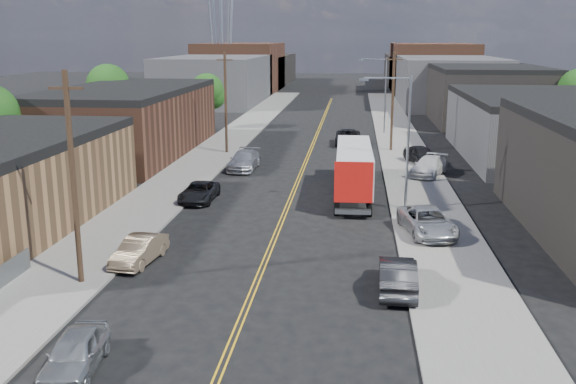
% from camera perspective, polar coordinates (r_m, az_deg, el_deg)
% --- Properties ---
extents(ground, '(260.00, 260.00, 0.00)m').
position_cam_1_polar(ground, '(78.24, 2.64, 5.27)').
color(ground, black).
rests_on(ground, ground).
extents(centerline, '(0.32, 120.00, 0.01)m').
position_cam_1_polar(centerline, '(63.47, 1.83, 3.31)').
color(centerline, gold).
rests_on(centerline, ground).
extents(sidewalk_left, '(5.00, 140.00, 0.15)m').
position_cam_1_polar(sidewalk_left, '(64.82, -6.59, 3.50)').
color(sidewalk_left, slate).
rests_on(sidewalk_left, ground).
extents(sidewalk_right, '(5.00, 140.00, 0.15)m').
position_cam_1_polar(sidewalk_right, '(63.49, 10.43, 3.15)').
color(sidewalk_right, slate).
rests_on(sidewalk_right, ground).
extents(warehouse_brown, '(12.00, 26.00, 6.60)m').
position_cam_1_polar(warehouse_brown, '(65.77, -14.15, 6.17)').
color(warehouse_brown, '#502E20').
rests_on(warehouse_brown, ground).
extents(industrial_right_b, '(14.00, 24.00, 6.10)m').
position_cam_1_polar(industrial_right_b, '(66.18, 21.37, 5.47)').
color(industrial_right_b, '#323234').
rests_on(industrial_right_b, ground).
extents(industrial_right_c, '(14.00, 22.00, 7.60)m').
position_cam_1_polar(industrial_right_c, '(91.29, 17.20, 8.28)').
color(industrial_right_c, black).
rests_on(industrial_right_c, ground).
extents(skyline_left_a, '(16.00, 30.00, 8.00)m').
position_cam_1_polar(skyline_left_a, '(115.15, -6.40, 9.89)').
color(skyline_left_a, '#323234').
rests_on(skyline_left_a, ground).
extents(skyline_right_a, '(16.00, 30.00, 8.00)m').
position_cam_1_polar(skyline_right_a, '(113.58, 14.02, 9.53)').
color(skyline_right_a, '#323234').
rests_on(skyline_right_a, ground).
extents(skyline_left_b, '(16.00, 26.00, 10.00)m').
position_cam_1_polar(skyline_left_b, '(139.59, -4.21, 11.00)').
color(skyline_left_b, '#502E20').
rests_on(skyline_left_b, ground).
extents(skyline_right_b, '(16.00, 26.00, 10.00)m').
position_cam_1_polar(skyline_right_b, '(138.29, 12.64, 10.69)').
color(skyline_right_b, '#502E20').
rests_on(skyline_right_b, ground).
extents(skyline_left_c, '(16.00, 40.00, 7.00)m').
position_cam_1_polar(skyline_left_c, '(159.36, -2.92, 10.80)').
color(skyline_left_c, black).
rests_on(skyline_left_c, ground).
extents(skyline_right_c, '(16.00, 40.00, 7.00)m').
position_cam_1_polar(skyline_right_c, '(158.23, 11.80, 10.52)').
color(skyline_right_c, black).
rests_on(skyline_right_c, ground).
extents(streetlight_near, '(3.39, 0.25, 9.00)m').
position_cam_1_polar(streetlight_near, '(42.82, 10.13, 5.28)').
color(streetlight_near, gray).
rests_on(streetlight_near, ground).
extents(streetlight_far, '(3.39, 0.25, 9.00)m').
position_cam_1_polar(streetlight_far, '(77.57, 8.36, 9.03)').
color(streetlight_far, gray).
rests_on(streetlight_far, ground).
extents(utility_pole_left_near, '(1.60, 0.26, 10.00)m').
position_cam_1_polar(utility_pole_left_near, '(30.73, -18.56, 1.16)').
color(utility_pole_left_near, black).
rests_on(utility_pole_left_near, ground).
extents(utility_pole_left_far, '(1.60, 0.26, 10.00)m').
position_cam_1_polar(utility_pole_left_far, '(63.86, -5.56, 7.97)').
color(utility_pole_left_far, black).
rests_on(utility_pole_left_far, ground).
extents(utility_pole_right, '(1.60, 0.26, 10.00)m').
position_cam_1_polar(utility_pole_right, '(65.68, 9.28, 8.01)').
color(utility_pole_right, black).
rests_on(utility_pole_right, ground).
extents(tree_left_mid, '(5.10, 5.04, 8.37)m').
position_cam_1_polar(tree_left_mid, '(77.89, -15.63, 8.80)').
color(tree_left_mid, black).
rests_on(tree_left_mid, ground).
extents(tree_left_far, '(4.35, 4.20, 6.97)m').
position_cam_1_polar(tree_left_far, '(81.67, -7.16, 8.75)').
color(tree_left_far, black).
rests_on(tree_left_far, ground).
extents(semi_truck, '(2.62, 14.35, 3.75)m').
position_cam_1_polar(semi_truck, '(47.71, 5.89, 2.38)').
color(semi_truck, silver).
rests_on(semi_truck, ground).
extents(car_left_a, '(2.11, 4.31, 1.42)m').
position_cam_1_polar(car_left_a, '(24.15, -18.38, -13.40)').
color(car_left_a, '#A8ACAD').
rests_on(car_left_a, ground).
extents(car_left_b, '(2.01, 4.40, 1.40)m').
position_cam_1_polar(car_left_b, '(34.02, -13.07, -5.06)').
color(car_left_b, '#7E6A52').
rests_on(car_left_b, ground).
extents(car_left_c, '(2.25, 4.83, 1.34)m').
position_cam_1_polar(car_left_c, '(45.90, -7.92, -0.00)').
color(car_left_c, black).
rests_on(car_left_c, ground).
extents(car_left_d, '(2.45, 5.66, 1.62)m').
position_cam_1_polar(car_left_d, '(56.46, -3.92, 2.81)').
color(car_left_d, '#B1B2B6').
rests_on(car_left_d, ground).
extents(car_right_oncoming, '(1.80, 4.82, 1.57)m').
position_cam_1_polar(car_right_oncoming, '(29.97, 9.70, -7.31)').
color(car_right_oncoming, black).
rests_on(car_right_oncoming, ground).
extents(car_right_lot_a, '(3.49, 5.85, 1.52)m').
position_cam_1_polar(car_right_lot_a, '(38.30, 12.29, -2.57)').
color(car_right_lot_a, '#B4B6B9').
rests_on(car_right_lot_a, sidewalk_right).
extents(car_right_lot_b, '(3.95, 5.67, 1.52)m').
position_cam_1_polar(car_right_lot_b, '(54.65, 12.43, 2.27)').
color(car_right_lot_b, silver).
rests_on(car_right_lot_b, sidewalk_right).
extents(car_right_lot_c, '(3.43, 5.04, 1.59)m').
position_cam_1_polar(car_right_lot_c, '(59.65, 11.78, 3.27)').
color(car_right_lot_c, black).
rests_on(car_right_lot_c, sidewalk_right).
extents(car_ahead_truck, '(2.73, 5.85, 1.62)m').
position_cam_1_polar(car_ahead_truck, '(69.72, 5.36, 4.86)').
color(car_ahead_truck, black).
rests_on(car_ahead_truck, ground).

